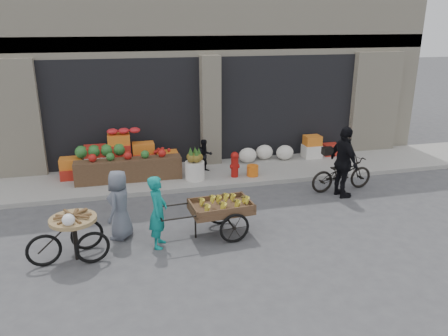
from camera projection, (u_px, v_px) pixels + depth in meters
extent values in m
plane|color=#424244|center=(265.00, 242.00, 8.72)|extent=(80.00, 80.00, 0.00)
cube|color=gray|center=(218.00, 173.00, 12.47)|extent=(18.00, 2.20, 0.12)
cube|color=beige|center=(190.00, 42.00, 15.14)|extent=(14.00, 6.00, 7.00)
cube|color=gray|center=(207.00, 43.00, 12.49)|extent=(14.00, 0.30, 0.40)
cube|color=black|center=(123.00, 109.00, 13.13)|extent=(4.40, 1.60, 3.10)
cube|color=black|center=(278.00, 102.00, 14.27)|extent=(4.40, 1.60, 3.10)
cube|color=beige|center=(209.00, 111.00, 12.92)|extent=(0.55, 0.80, 3.22)
cube|color=brown|center=(129.00, 170.00, 11.65)|extent=(2.80, 0.45, 0.60)
sphere|color=#1E5923|center=(101.00, 151.00, 11.81)|extent=(0.34, 0.34, 0.34)
cylinder|color=silver|center=(195.00, 171.00, 11.74)|extent=(0.52, 0.52, 0.50)
cylinder|color=#A5140F|center=(235.00, 167.00, 11.94)|extent=(0.20, 0.20, 0.56)
sphere|color=#A5140F|center=(235.00, 156.00, 11.84)|extent=(0.22, 0.22, 0.22)
cylinder|color=orange|center=(253.00, 171.00, 12.05)|extent=(0.32, 0.32, 0.30)
ellipsoid|color=silver|center=(266.00, 154.00, 13.32)|extent=(1.70, 0.60, 0.44)
imported|color=black|center=(205.00, 156.00, 12.31)|extent=(0.51, 0.43, 0.93)
cube|color=brown|center=(221.00, 209.00, 8.87)|extent=(1.29, 0.90, 0.11)
torus|color=black|center=(234.00, 228.00, 8.60)|extent=(0.62, 0.10, 0.62)
torus|color=black|center=(221.00, 211.00, 9.39)|extent=(0.62, 0.10, 0.62)
cylinder|color=black|center=(195.00, 226.00, 8.81)|extent=(0.04, 0.04, 0.51)
imported|color=#108079|center=(158.00, 212.00, 8.35)|extent=(0.48, 0.60, 1.45)
cylinder|color=#9E7F51|center=(73.00, 220.00, 7.85)|extent=(1.00, 1.00, 0.07)
cube|color=black|center=(75.00, 239.00, 7.98)|extent=(0.10, 0.10, 0.80)
torus|color=black|center=(93.00, 247.00, 7.87)|extent=(0.62, 0.19, 0.62)
torus|color=black|center=(87.00, 235.00, 8.35)|extent=(0.62, 0.19, 0.62)
torus|color=black|center=(44.00, 250.00, 7.77)|extent=(0.62, 0.19, 0.62)
imported|color=slate|center=(120.00, 205.00, 8.70)|extent=(0.71, 0.83, 1.43)
imported|color=black|center=(342.00, 174.00, 11.27)|extent=(1.75, 0.72, 0.90)
imported|color=black|center=(344.00, 162.00, 10.71)|extent=(0.51, 1.08, 1.79)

